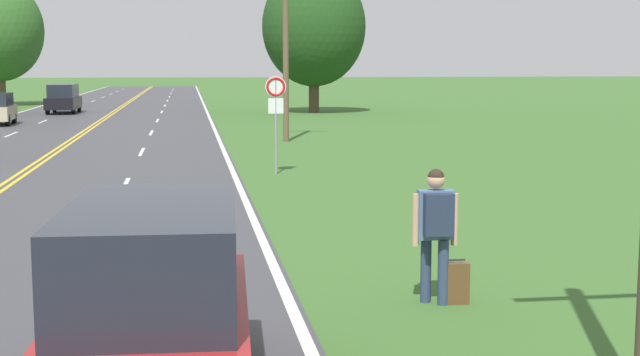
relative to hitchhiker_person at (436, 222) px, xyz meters
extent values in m
cube|color=silver|center=(-4.86, 3.41, -1.09)|extent=(0.12, 3.00, 0.00)
cube|color=silver|center=(-4.86, 12.41, -1.09)|extent=(0.12, 3.00, 0.00)
cube|color=silver|center=(-4.86, 21.41, -1.09)|extent=(0.12, 3.00, 0.00)
cube|color=silver|center=(-4.86, 30.41, -1.09)|extent=(0.12, 3.00, 0.00)
cube|color=silver|center=(-4.86, 39.41, -1.09)|extent=(0.12, 3.00, 0.00)
cube|color=silver|center=(-4.86, 48.41, -1.09)|extent=(0.12, 3.00, 0.00)
cube|color=silver|center=(-4.86, 57.41, -1.09)|extent=(0.12, 3.00, 0.00)
cube|color=silver|center=(-4.86, 66.41, -1.09)|extent=(0.12, 3.00, 0.00)
cube|color=silver|center=(-4.86, 75.41, -1.09)|extent=(0.12, 3.00, 0.00)
cube|color=silver|center=(-4.86, 84.41, -1.09)|extent=(0.12, 3.00, 0.00)
cube|color=silver|center=(-4.86, 93.41, -1.09)|extent=(0.12, 3.00, 0.00)
cube|color=silver|center=(-4.86, 102.41, -1.09)|extent=(0.12, 3.00, 0.00)
cube|color=silver|center=(-11.07, 30.41, -1.09)|extent=(0.12, 3.00, 0.00)
cube|color=silver|center=(-11.07, 39.41, -1.09)|extent=(0.12, 3.00, 0.00)
cube|color=silver|center=(-11.07, 48.41, -1.09)|extent=(0.12, 3.00, 0.00)
cube|color=silver|center=(-11.07, 57.41, -1.09)|extent=(0.12, 3.00, 0.00)
cube|color=silver|center=(-11.07, 66.41, -1.09)|extent=(0.12, 3.00, 0.00)
cube|color=silver|center=(-11.07, 75.41, -1.09)|extent=(0.12, 3.00, 0.00)
cube|color=silver|center=(-11.07, 84.41, -1.09)|extent=(0.12, 3.00, 0.00)
cube|color=silver|center=(-11.07, 93.41, -1.09)|extent=(0.12, 3.00, 0.00)
cube|color=silver|center=(-11.07, 102.41, -1.09)|extent=(0.12, 3.00, 0.00)
cylinder|color=navy|center=(-0.09, 0.13, -0.67)|extent=(0.14, 0.14, 0.87)
cylinder|color=navy|center=(0.10, -0.04, -0.67)|extent=(0.14, 0.14, 0.87)
cube|color=#4C6B93|center=(0.00, 0.04, 0.09)|extent=(0.48, 0.22, 0.66)
sphere|color=tan|center=(0.00, 0.04, 0.55)|extent=(0.24, 0.24, 0.24)
sphere|color=#2D2319|center=(0.00, 0.04, 0.59)|extent=(0.22, 0.22, 0.22)
cylinder|color=tan|center=(-0.26, 0.05, 0.03)|extent=(0.09, 0.09, 0.69)
cylinder|color=tan|center=(0.26, 0.03, 0.03)|extent=(0.09, 0.09, 0.69)
cube|color=#232D47|center=(-0.01, -0.15, 0.13)|extent=(0.39, 0.20, 0.55)
cube|color=brown|center=(0.27, -0.02, -0.83)|extent=(0.37, 0.16, 0.56)
cylinder|color=black|center=(0.27, -0.02, -0.51)|extent=(0.25, 0.04, 0.02)
cylinder|color=gray|center=(-0.69, 14.35, 0.28)|extent=(0.07, 0.07, 2.77)
cylinder|color=white|center=(-0.69, 14.33, 1.42)|extent=(0.60, 0.02, 0.60)
torus|color=red|center=(-0.69, 14.31, 1.42)|extent=(0.55, 0.07, 0.55)
cube|color=white|center=(-0.69, 14.33, 0.87)|extent=(0.44, 0.02, 0.44)
cylinder|color=brown|center=(0.79, 25.06, 3.24)|extent=(0.24, 0.24, 8.69)
cylinder|color=#473828|center=(4.96, 46.24, 0.25)|extent=(0.67, 0.67, 2.71)
ellipsoid|color=#1E4219|center=(4.96, 46.24, 4.43)|extent=(6.67, 6.67, 7.67)
cylinder|color=brown|center=(-17.14, 59.54, 0.31)|extent=(0.66, 0.66, 2.83)
cylinder|color=black|center=(-2.74, -1.83, -0.77)|extent=(0.23, 0.68, 0.67)
cylinder|color=black|center=(-4.25, -1.76, -0.77)|extent=(0.23, 0.68, 0.67)
cube|color=#A81E1E|center=(-3.56, -3.07, -0.46)|extent=(1.91, 4.21, 0.69)
cube|color=#1E232D|center=(-3.56, -3.07, 0.34)|extent=(1.65, 2.96, 0.92)
cylinder|color=black|center=(-12.36, 38.21, -0.80)|extent=(0.23, 0.63, 0.62)
cylinder|color=black|center=(-12.26, 35.91, -0.80)|extent=(0.23, 0.63, 0.62)
cylinder|color=black|center=(-11.84, 49.34, -0.77)|extent=(0.21, 0.68, 0.68)
cylinder|color=black|center=(-10.25, 49.32, -0.77)|extent=(0.21, 0.68, 0.68)
cylinder|color=black|center=(-11.86, 46.51, -0.77)|extent=(0.21, 0.68, 0.68)
cylinder|color=black|center=(-10.27, 46.49, -0.77)|extent=(0.21, 0.68, 0.68)
cube|color=black|center=(-11.06, 47.91, -0.44)|extent=(1.83, 4.58, 0.73)
cube|color=#1E232D|center=(-11.06, 47.91, 0.34)|extent=(1.60, 3.21, 0.82)
camera|label=1|loc=(-3.22, -11.19, 2.07)|focal=50.00mm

